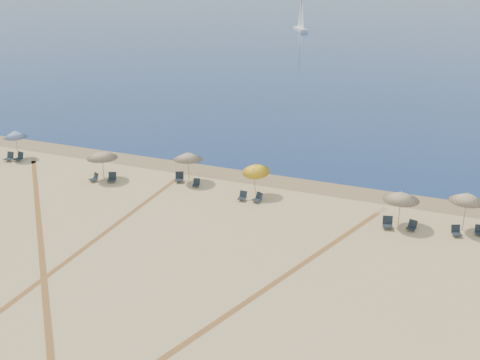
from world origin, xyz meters
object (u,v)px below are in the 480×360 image
object	(u,v)px
chair_6	(243,196)
chair_10	(456,231)
umbrella_0	(15,134)
umbrella_4	(401,196)
chair_7	(258,198)
chair_4	(179,178)
umbrella_3	(256,168)
sailboat_0	(301,18)
chair_9	(412,226)
umbrella_1	(102,154)
chair_5	(196,183)
chair_1	(19,157)
chair_2	(94,178)
umbrella_2	(188,156)
chair_0	(9,157)
umbrella_5	(467,197)
chair_3	(112,178)
chair_8	(388,223)
chair_11	(479,231)

from	to	relation	value
chair_6	chair_10	world-z (taller)	chair_10
umbrella_0	umbrella_4	size ratio (longest dim) A/B	1.03
chair_7	chair_4	bearing A→B (deg)	-167.53
umbrella_3	sailboat_0	bearing A→B (deg)	104.25
chair_9	sailboat_0	world-z (taller)	sailboat_0
umbrella_1	chair_5	xyz separation A→B (m)	(7.26, 1.25, -1.71)
umbrella_1	chair_1	xyz separation A→B (m)	(-8.86, 0.79, -1.65)
chair_5	chair_2	bearing A→B (deg)	-178.23
umbrella_0	umbrella_2	xyz separation A→B (m)	(15.72, 0.65, -0.06)
umbrella_1	chair_0	distance (m)	9.80
chair_9	sailboat_0	xyz separation A→B (m)	(-33.55, 90.27, 2.55)
sailboat_0	umbrella_0	bearing A→B (deg)	-120.85
umbrella_5	chair_3	distance (m)	25.01
chair_1	chair_6	world-z (taller)	chair_1
umbrella_4	sailboat_0	xyz separation A→B (m)	(-32.67, 89.90, 0.79)
chair_6	chair_7	size ratio (longest dim) A/B	0.79
chair_10	sailboat_0	xyz separation A→B (m)	(-36.15, 90.02, 2.54)
sailboat_0	umbrella_3	bearing A→B (deg)	-107.40
chair_0	umbrella_2	bearing A→B (deg)	3.04
chair_8	chair_9	size ratio (longest dim) A/B	1.15
umbrella_3	chair_1	xyz separation A→B (m)	(-20.73, -0.64, -1.69)
chair_0	chair_8	distance (m)	31.09
chair_3	chair_10	bearing A→B (deg)	-19.20
chair_8	umbrella_0	bearing A→B (deg)	164.99
chair_3	chair_7	bearing A→B (deg)	-16.98
chair_0	chair_4	xyz separation A→B (m)	(15.30, 1.13, 0.01)
umbrella_2	chair_9	distance (m)	16.82
chair_1	chair_3	world-z (taller)	chair_1
chair_11	sailboat_0	world-z (taller)	sailboat_0
umbrella_0	chair_11	bearing A→B (deg)	-0.89
chair_4	sailboat_0	size ratio (longest dim) A/B	0.10
chair_3	chair_4	xyz separation A→B (m)	(4.71, 1.92, 0.01)
chair_0	chair_3	xyz separation A→B (m)	(10.58, -0.80, -0.00)
chair_8	chair_10	world-z (taller)	chair_8
chair_9	chair_11	distance (m)	4.02
umbrella_2	chair_9	bearing A→B (deg)	-7.24
chair_0	chair_4	distance (m)	15.34
chair_3	chair_10	world-z (taller)	chair_3
chair_1	chair_3	size ratio (longest dim) A/B	0.95
chair_5	chair_8	distance (m)	14.27
chair_6	sailboat_0	distance (m)	92.58
chair_0	umbrella_0	bearing A→B (deg)	71.33
umbrella_5	chair_5	xyz separation A→B (m)	(-18.58, 0.22, -1.99)
chair_1	chair_4	xyz separation A→B (m)	(14.51, 0.84, 0.00)
umbrella_4	chair_11	size ratio (longest dim) A/B	3.54
umbrella_1	chair_11	distance (m)	26.88
chair_3	chair_6	distance (m)	10.43
chair_3	chair_8	world-z (taller)	chair_8
chair_7	chair_10	world-z (taller)	chair_7
umbrella_4	chair_1	bearing A→B (deg)	178.90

